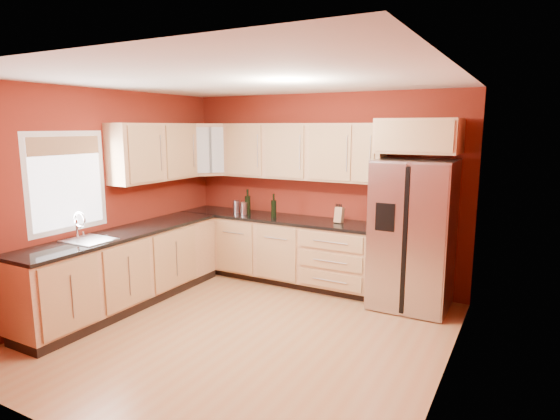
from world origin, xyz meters
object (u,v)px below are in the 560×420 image
knife_block (339,215)px  wine_bottle_a (248,202)px  soap_dispenser (371,219)px  refrigerator (413,235)px  canister_left (237,207)px

knife_block → wine_bottle_a: bearing=-175.3°
wine_bottle_a → soap_dispenser: (1.81, 0.05, -0.09)m
wine_bottle_a → soap_dispenser: wine_bottle_a is taller
knife_block → refrigerator: bearing=-3.7°
refrigerator → wine_bottle_a: 2.37m
wine_bottle_a → knife_block: size_ratio=1.76×
wine_bottle_a → soap_dispenser: size_ratio=2.01×
wine_bottle_a → knife_block: 1.38m
soap_dispenser → canister_left: bearing=-179.3°
canister_left → knife_block: knife_block is taller
canister_left → wine_bottle_a: (0.20, -0.02, 0.09)m
refrigerator → canister_left: (-2.56, 0.08, 0.12)m
canister_left → soap_dispenser: bearing=0.7°
refrigerator → canister_left: refrigerator is taller
refrigerator → canister_left: 2.56m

